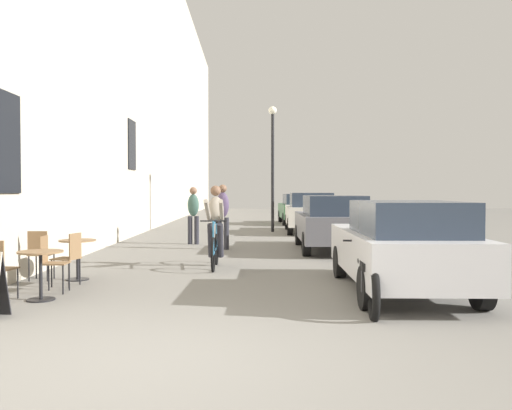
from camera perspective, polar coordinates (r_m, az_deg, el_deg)
name	(u,v)px	position (r m, az deg, el deg)	size (l,w,h in m)	color
ground_plane	(156,361)	(5.30, -10.61, -16.02)	(88.00, 88.00, 0.00)	slate
building_facade_left	(127,41)	(20.17, -13.64, 16.65)	(0.54, 68.00, 13.77)	#B7AD99
cafe_table_near	(41,265)	(8.42, -21.99, -5.92)	(0.64, 0.64, 0.72)	black
cafe_chair_near_toward_wall	(51,260)	(9.01, -21.06, -5.46)	(0.39, 0.39, 0.89)	black
cafe_table_mid	(77,251)	(10.11, -18.51, -4.67)	(0.64, 0.64, 0.72)	black
cafe_chair_mid_toward_street	(70,255)	(9.50, -19.24, -5.09)	(0.46, 0.46, 0.89)	black
cafe_chair_mid_toward_wall	(40,252)	(10.26, -22.06, -4.63)	(0.38, 0.38, 0.89)	black
cyclist_on_bicycle	(215,228)	(11.23, -4.36, -2.51)	(0.52, 1.76, 1.74)	black
pedestrian_near	(223,213)	(14.57, -3.57, -0.84)	(0.36, 0.28, 1.77)	#26262D
pedestrian_mid	(193,212)	(16.11, -6.71, -0.75)	(0.36, 0.27, 1.72)	#26262D
street_lamp	(273,152)	(20.96, 1.78, 5.63)	(0.32, 0.32, 4.90)	black
parked_car_nearest	(402,245)	(8.68, 15.27, -4.15)	(1.82, 4.10, 1.44)	#B7B7BC
parked_car_second	(332,222)	(14.45, 8.09, -1.81)	(1.84, 4.19, 1.48)	#595960
parked_car_third	(310,212)	(20.68, 5.77, -0.73)	(1.96, 4.37, 1.53)	beige
parked_car_fourth	(299,208)	(26.04, 4.56, -0.36)	(1.80, 4.14, 1.46)	#23512D
parked_motorcycle	(368,277)	(7.57, 11.87, -7.56)	(0.62, 2.14, 0.92)	black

